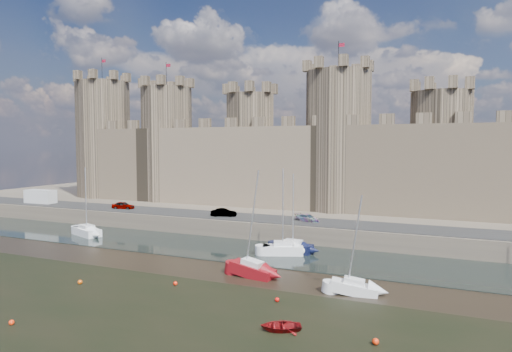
% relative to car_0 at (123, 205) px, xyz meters
% --- Properties ---
extents(ground, '(160.00, 160.00, 0.00)m').
position_rel_car_0_xyz_m(ground, '(31.15, -33.64, -3.15)').
color(ground, black).
rests_on(ground, ground).
extents(water_channel, '(160.00, 12.00, 0.08)m').
position_rel_car_0_xyz_m(water_channel, '(31.15, -9.64, -3.11)').
color(water_channel, black).
rests_on(water_channel, ground).
extents(quay, '(160.00, 60.00, 2.50)m').
position_rel_car_0_xyz_m(quay, '(31.15, 26.36, -1.90)').
color(quay, '#4C443A').
rests_on(quay, ground).
extents(road, '(160.00, 7.00, 0.10)m').
position_rel_car_0_xyz_m(road, '(31.15, 0.36, -0.60)').
color(road, black).
rests_on(road, quay).
extents(castle, '(108.50, 11.00, 29.00)m').
position_rel_car_0_xyz_m(castle, '(30.52, 14.36, 8.52)').
color(castle, '#42382B').
rests_on(castle, quay).
extents(car_0, '(4.00, 2.11, 1.29)m').
position_rel_car_0_xyz_m(car_0, '(0.00, 0.00, 0.00)').
color(car_0, gray).
rests_on(car_0, quay).
extents(car_1, '(4.09, 2.42, 1.27)m').
position_rel_car_0_xyz_m(car_1, '(19.39, -0.44, -0.01)').
color(car_1, gray).
rests_on(car_1, quay).
extents(car_2, '(3.95, 2.55, 1.06)m').
position_rel_car_0_xyz_m(car_2, '(32.32, 0.44, -0.12)').
color(car_2, gray).
rests_on(car_2, quay).
extents(van, '(5.90, 2.60, 2.53)m').
position_rel_car_0_xyz_m(van, '(-19.07, -0.14, 0.62)').
color(van, silver).
rests_on(van, quay).
extents(sailboat_0, '(5.75, 3.84, 10.03)m').
position_rel_car_0_xyz_m(sailboat_0, '(1.94, -10.44, -2.36)').
color(sailboat_0, white).
rests_on(sailboat_0, ground).
extents(sailboat_1, '(5.03, 2.34, 9.78)m').
position_rel_car_0_xyz_m(sailboat_1, '(33.09, -8.12, -2.37)').
color(sailboat_1, black).
rests_on(sailboat_1, ground).
extents(sailboat_2, '(5.22, 3.53, 10.50)m').
position_rel_car_0_xyz_m(sailboat_2, '(32.39, -9.88, -2.32)').
color(sailboat_2, white).
rests_on(sailboat_2, ground).
extents(sailboat_4, '(4.88, 2.46, 10.93)m').
position_rel_car_0_xyz_m(sailboat_4, '(32.66, -19.53, -2.36)').
color(sailboat_4, maroon).
rests_on(sailboat_4, ground).
extents(sailboat_5, '(4.38, 2.21, 9.03)m').
position_rel_car_0_xyz_m(sailboat_5, '(43.27, -20.83, -2.48)').
color(sailboat_5, silver).
rests_on(sailboat_5, ground).
extents(dinghy_4, '(3.64, 3.28, 0.62)m').
position_rel_car_0_xyz_m(dinghy_4, '(40.03, -31.07, -2.84)').
color(dinghy_4, maroon).
rests_on(dinghy_4, ground).
extents(buoy_0, '(0.44, 0.44, 0.44)m').
position_rel_car_0_xyz_m(buoy_0, '(18.46, -28.49, -2.93)').
color(buoy_0, '#DF5109').
rests_on(buoy_0, ground).
extents(buoy_1, '(0.41, 0.41, 0.41)m').
position_rel_car_0_xyz_m(buoy_1, '(27.08, -25.12, -2.94)').
color(buoy_1, '#FF260B').
rests_on(buoy_1, ground).
extents(buoy_3, '(0.39, 0.39, 0.39)m').
position_rel_car_0_xyz_m(buoy_3, '(37.62, -25.48, -2.95)').
color(buoy_3, '#F6100A').
rests_on(buoy_3, ground).
extents(buoy_4, '(0.41, 0.41, 0.41)m').
position_rel_car_0_xyz_m(buoy_4, '(21.25, -38.10, -2.94)').
color(buoy_4, '#FF310B').
rests_on(buoy_4, ground).
extents(buoy_5, '(0.47, 0.47, 0.47)m').
position_rel_car_0_xyz_m(buoy_5, '(46.70, -30.69, -2.91)').
color(buoy_5, red).
rests_on(buoy_5, ground).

